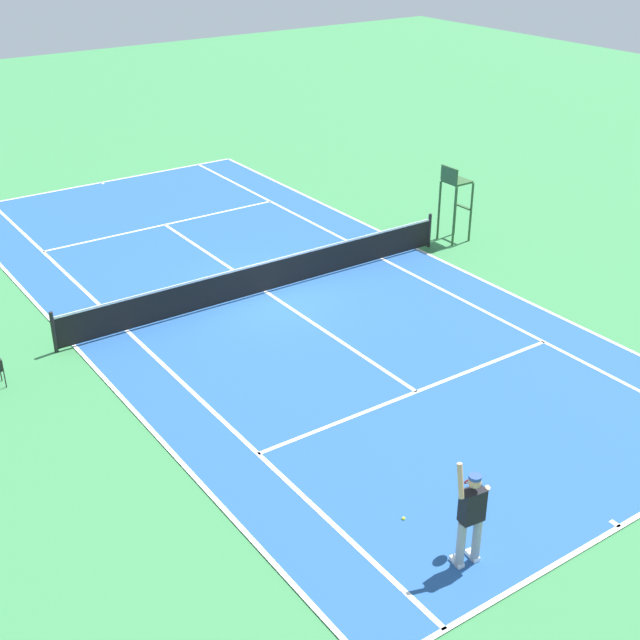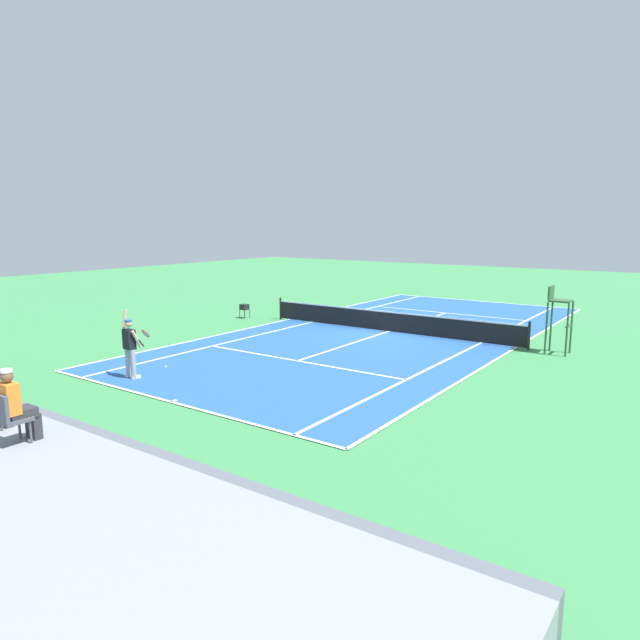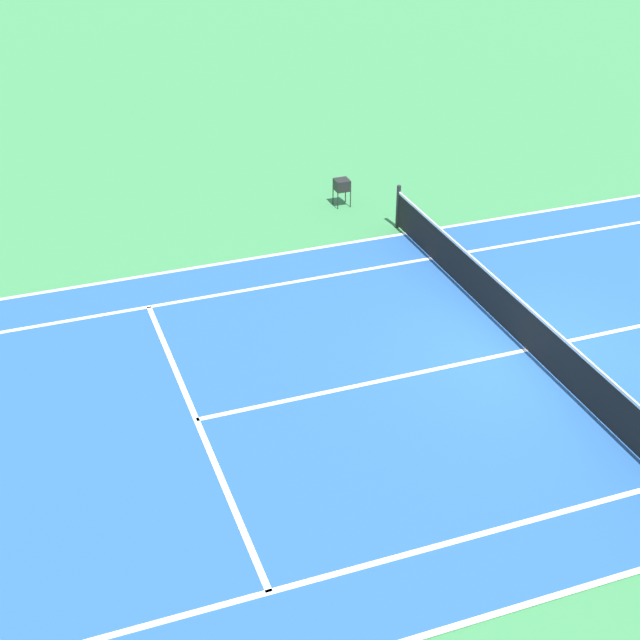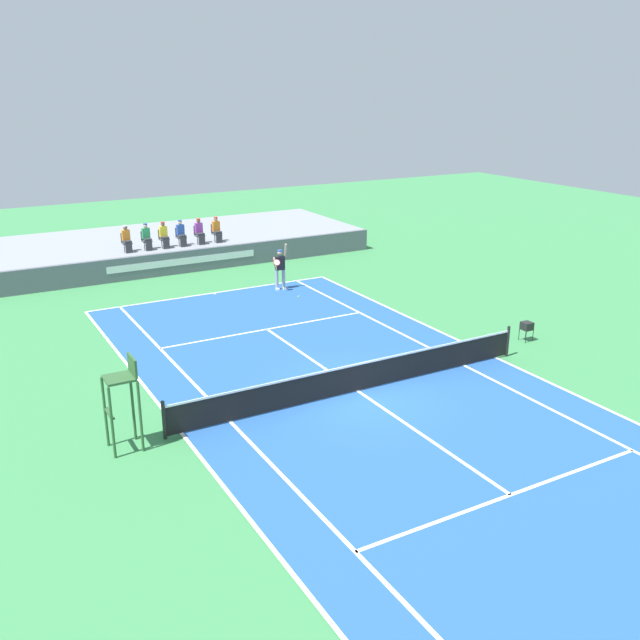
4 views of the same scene
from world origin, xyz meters
name	(u,v)px [view 1 (image 1 of 4)]	position (x,y,z in m)	size (l,w,h in m)	color
ground_plane	(266,293)	(0.00, 0.00, 0.00)	(80.00, 80.00, 0.00)	#387F47
court	(266,292)	(0.00, 0.00, 0.01)	(11.08, 23.88, 0.03)	#235193
net	(265,275)	(0.00, 0.00, 0.52)	(11.98, 0.10, 1.07)	black
tennis_player	(471,516)	(2.83, 10.99, 0.99)	(0.80, 0.62, 2.08)	#9E9EA3
tennis_ball	(403,519)	(3.00, 9.56, 0.03)	(0.07, 0.07, 0.07)	#D1E533
umpire_chair	(455,193)	(-6.90, 0.00, 1.56)	(0.77, 0.77, 2.44)	#2D562D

